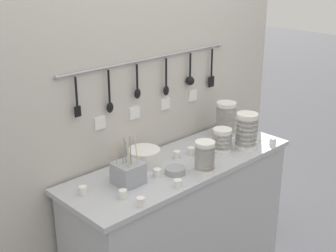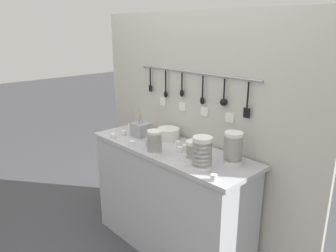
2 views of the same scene
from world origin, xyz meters
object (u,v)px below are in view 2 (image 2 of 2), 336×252
steel_mixing_bowl (152,144)px  cup_back_left (132,144)px  cup_front_right (214,178)px  cup_centre (185,148)px  cup_mid_row (123,133)px  plate_stack (168,133)px  cup_front_left (149,139)px  cup_beside_plates (180,150)px  bowl_stack_back_corner (233,148)px  cup_by_caddy (113,136)px  cutlery_caddy (141,129)px  cup_edge_near (130,126)px  cup_edge_far (178,144)px  bowl_stack_nested_right (194,150)px  bowl_stack_tall_left (154,142)px  bowl_stack_wide_centre (202,153)px

steel_mixing_bowl → cup_back_left: size_ratio=2.60×
cup_front_right → cup_centre: bearing=152.5°
steel_mixing_bowl → cup_mid_row: size_ratio=2.60×
plate_stack → cup_front_left: 0.18m
cup_beside_plates → cup_back_left: same height
bowl_stack_back_corner → cup_by_caddy: 1.06m
cup_front_right → cutlery_caddy: bearing=167.4°
steel_mixing_bowl → cup_edge_near: bearing=162.8°
cup_beside_plates → cup_edge_far: size_ratio=1.00×
bowl_stack_nested_right → cup_front_right: (0.31, -0.16, -0.05)m
bowl_stack_back_corner → cup_edge_near: size_ratio=5.24×
cutlery_caddy → cup_edge_far: cutlery_caddy is taller
bowl_stack_tall_left → steel_mixing_bowl: (-0.13, 0.09, -0.07)m
cup_edge_far → bowl_stack_tall_left: bearing=-94.4°
bowl_stack_back_corner → steel_mixing_bowl: size_ratio=2.02×
cup_front_left → cup_edge_far: 0.26m
bowl_stack_nested_right → bowl_stack_wide_centre: size_ratio=0.63×
bowl_stack_back_corner → cutlery_caddy: cutlery_caddy is taller
cup_edge_near → cup_beside_plates: same height
bowl_stack_back_corner → cup_edge_far: (-0.49, -0.04, -0.09)m
bowl_stack_nested_right → cup_mid_row: (-0.80, -0.04, -0.05)m
cup_beside_plates → cup_mid_row: (-0.63, -0.07, 0.00)m
steel_mixing_bowl → cup_edge_near: 0.52m
cup_edge_near → cup_back_left: size_ratio=1.00×
bowl_stack_wide_centre → cup_centre: (-0.31, 0.17, -0.09)m
steel_mixing_bowl → cup_edge_near: (-0.50, 0.15, 0.00)m
steel_mixing_bowl → cup_mid_row: (-0.37, -0.01, 0.00)m
bowl_stack_wide_centre → cup_by_caddy: bearing=-174.9°
cup_beside_plates → cup_by_caddy: size_ratio=1.00×
cup_centre → cup_by_caddy: (-0.61, -0.25, 0.00)m
bowl_stack_nested_right → cutlery_caddy: (-0.68, 0.06, -0.01)m
cup_by_caddy → cup_beside_plates: bearing=17.2°
bowl_stack_back_corner → cutlery_caddy: 0.91m
steel_mixing_bowl → cup_by_caddy: cup_by_caddy is taller
bowl_stack_tall_left → cup_mid_row: bearing=171.0°
cup_back_left → cup_by_caddy: (-0.26, -0.01, 0.00)m
cup_by_caddy → cup_edge_near: bearing=115.2°
steel_mixing_bowl → cup_front_left: (-0.09, 0.04, 0.00)m
cup_edge_near → cup_back_left: (0.39, -0.28, 0.00)m
cutlery_caddy → cup_edge_near: cutlery_caddy is taller
bowl_stack_tall_left → bowl_stack_back_corner: 0.58m
cup_edge_far → cup_by_caddy: same height
cup_front_right → cup_front_left: (-0.83, 0.17, 0.00)m
cup_edge_far → cup_back_left: (-0.25, -0.26, 0.00)m
plate_stack → cup_centre: size_ratio=4.44×
cutlery_caddy → cup_centre: size_ratio=6.37×
cup_centre → cup_back_left: size_ratio=1.00×
bowl_stack_tall_left → bowl_stack_wide_centre: (0.43, 0.04, 0.02)m
cutlery_caddy → cup_edge_near: 0.25m
cutlery_caddy → cup_beside_plates: cutlery_caddy is taller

